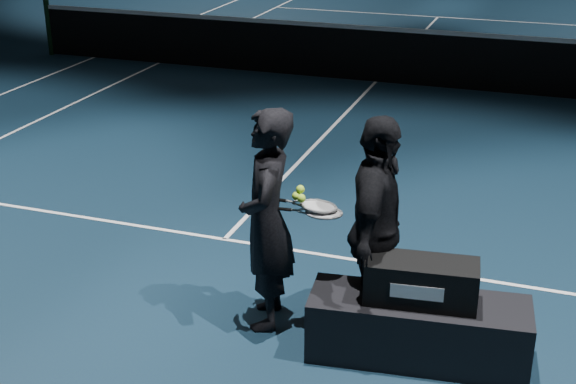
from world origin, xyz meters
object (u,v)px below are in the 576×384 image
Objects in this scene: racket_upper at (319,206)px; racket_lower at (324,213)px; player_a at (267,220)px; tennis_balls at (299,195)px; racket_bag at (421,281)px; player_b at (376,231)px; player_bench at (418,329)px.

racket_lower is at bearing -42.66° from racket_upper.
racket_upper is (0.39, 0.08, 0.14)m from player_a.
player_a is 0.35m from tennis_balls.
player_b reaches higher than racket_bag.
player_b is (0.84, 0.09, 0.00)m from player_a.
racket_upper is (-0.85, 0.21, 0.80)m from player_bench.
tennis_balls reaches higher than racket_lower.
racket_upper reaches higher than player_bench.
racket_upper is (-0.45, -0.01, 0.14)m from player_b.
racket_bag is 1.20× the size of racket_upper.
player_a and player_b have the same top height.
racket_lower is (0.45, 0.05, 0.11)m from player_a.
racket_upper reaches higher than racket_lower.
player_bench is 0.80m from player_b.
tennis_balls is at bearing 164.36° from player_bench.
tennis_balls is at bearing -170.43° from racket_upper.
player_b is at bearing 5.74° from tennis_balls.
racket_upper is at bearing 19.79° from tennis_balls.
racket_lower is (-0.80, 0.17, 0.36)m from racket_bag.
racket_lower is at bearing 4.75° from tennis_balls.
player_bench is 1.35m from tennis_balls.
racket_upper is at bearing 159.69° from player_bench.
player_a reaches higher than tennis_balls.
tennis_balls is at bearing 178.53° from racket_lower.
player_a is 2.65× the size of racket_lower.
tennis_balls is (-0.14, -0.05, 0.09)m from racket_upper.
player_bench is at bearing 0.00° from racket_bag.
racket_bag is at bearing -18.30° from racket_lower.
player_b is 2.65× the size of racket_lower.
racket_lower is at bearing 80.59° from player_a.
racket_bag reaches higher than player_bench.
tennis_balls is at bearing 91.44° from player_b.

